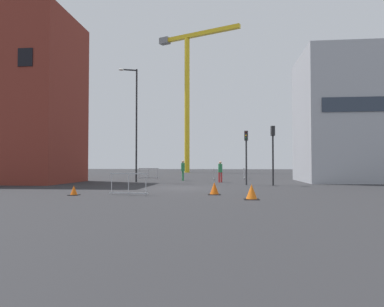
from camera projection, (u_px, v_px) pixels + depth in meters
name	position (u px, v px, depth m)	size (l,w,h in m)	color
ground	(184.00, 188.00, 21.75)	(160.00, 160.00, 0.00)	#28282B
brick_building	(19.00, 100.00, 28.21)	(8.86, 7.07, 13.44)	maroon
office_block	(360.00, 118.00, 29.49)	(9.94, 7.67, 10.89)	#A8AAB2
construction_crane	(188.00, 82.00, 61.33)	(14.70, 6.90, 24.73)	yellow
streetlamp_tall	(135.00, 118.00, 29.03)	(1.49, 0.62, 9.48)	#232326
traffic_light_crosswalk	(246.00, 149.00, 25.03)	(0.29, 0.39, 3.91)	#2D2D30
traffic_light_far	(273.00, 146.00, 24.52)	(0.29, 0.39, 4.21)	#232326
pedestrian_walking	(220.00, 170.00, 28.68)	(0.34, 0.34, 1.74)	red
pedestrian_waiting	(183.00, 169.00, 31.55)	(0.34, 0.34, 1.85)	#2D844C
safety_barrier_right_run	(214.00, 174.00, 33.47)	(0.19, 2.35, 1.08)	#9EA0A5
safety_barrier_left_run	(129.00, 184.00, 16.94)	(2.00, 0.35, 1.08)	#B2B5BA
safety_barrier_mid_span	(149.00, 173.00, 35.66)	(2.06, 0.23, 1.08)	gray
safety_barrier_rear	(244.00, 173.00, 35.23)	(0.28, 2.23, 1.08)	#B2B5BA
traffic_cone_striped	(252.00, 192.00, 14.83)	(0.65, 0.65, 0.66)	black
traffic_cone_on_verge	(214.00, 189.00, 17.15)	(0.61, 0.61, 0.62)	black
traffic_cone_by_barrier	(74.00, 191.00, 16.82)	(0.47, 0.47, 0.47)	black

